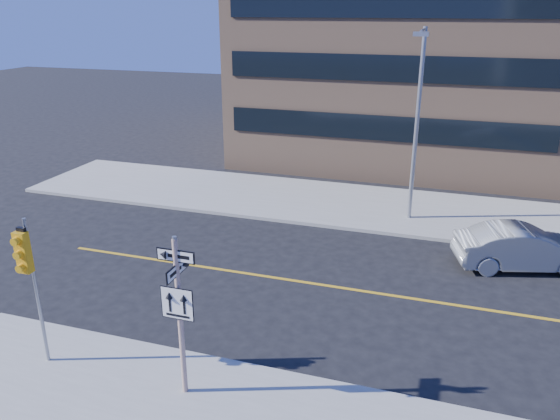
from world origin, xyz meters
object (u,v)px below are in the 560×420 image
(traffic_signal, at_px, (27,264))
(parked_car_b, at_px, (523,248))
(sign_pole, at_px, (179,309))
(streetlight_a, at_px, (417,114))

(traffic_signal, xyz_separation_m, parked_car_b, (12.32, 10.17, -2.25))
(sign_pole, bearing_deg, parked_car_b, 50.32)
(sign_pole, height_order, traffic_signal, sign_pole)
(traffic_signal, bearing_deg, parked_car_b, 39.56)
(traffic_signal, height_order, streetlight_a, streetlight_a)
(sign_pole, height_order, streetlight_a, streetlight_a)
(sign_pole, xyz_separation_m, streetlight_a, (4.00, 13.27, 2.32))
(sign_pole, relative_size, parked_car_b, 0.86)
(sign_pole, distance_m, traffic_signal, 4.05)
(sign_pole, bearing_deg, streetlight_a, 73.23)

